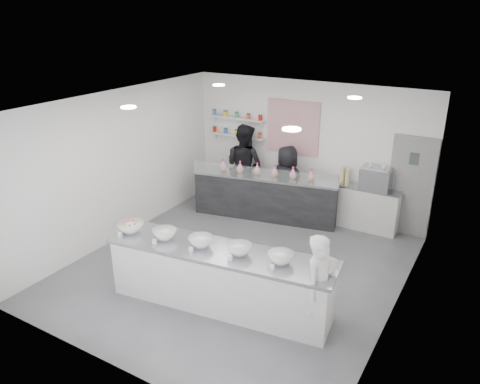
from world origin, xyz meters
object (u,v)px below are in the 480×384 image
(staff_right, at_px, (287,182))
(staff_left, at_px, (244,166))
(back_bar, at_px, (265,197))
(espresso_machine, at_px, (376,179))
(prep_counter, at_px, (220,278))
(espresso_ledge, at_px, (368,209))
(woman_prep, at_px, (320,288))

(staff_right, bearing_deg, staff_left, 5.95)
(back_bar, height_order, staff_right, staff_right)
(espresso_machine, relative_size, staff_left, 0.31)
(prep_counter, height_order, espresso_ledge, prep_counter)
(espresso_ledge, bearing_deg, prep_counter, -107.12)
(espresso_machine, height_order, woman_prep, woman_prep)
(back_bar, relative_size, espresso_machine, 5.30)
(prep_counter, xyz_separation_m, woman_prep, (1.61, 0.06, 0.31))
(espresso_machine, bearing_deg, woman_prep, -85.22)
(espresso_ledge, xyz_separation_m, espresso_machine, (0.09, 0.00, 0.70))
(woman_prep, bearing_deg, espresso_ledge, 17.40)
(staff_right, bearing_deg, espresso_ledge, -159.67)
(back_bar, distance_m, staff_right, 0.57)
(prep_counter, relative_size, espresso_ledge, 2.88)
(staff_left, height_order, staff_right, staff_left)
(espresso_ledge, bearing_deg, back_bar, -165.14)
(staff_left, bearing_deg, prep_counter, 124.38)
(woman_prep, bearing_deg, espresso_machine, 16.12)
(prep_counter, height_order, back_bar, back_bar)
(prep_counter, height_order, espresso_machine, espresso_machine)
(woman_prep, xyz_separation_m, staff_left, (-3.34, 3.67, 0.18))
(espresso_machine, xyz_separation_m, staff_right, (-1.87, -0.29, -0.34))
(espresso_ledge, distance_m, staff_right, 1.84)
(back_bar, xyz_separation_m, woman_prep, (2.56, -3.28, 0.31))
(back_bar, xyz_separation_m, espresso_ledge, (2.15, 0.57, -0.03))
(back_bar, relative_size, espresso_ledge, 2.56)
(woman_prep, bearing_deg, prep_counter, 103.39)
(back_bar, xyz_separation_m, staff_left, (-0.78, 0.39, 0.49))
(prep_counter, xyz_separation_m, back_bar, (-0.95, 3.33, 0.00))
(staff_right, bearing_deg, woman_prep, 132.82)
(woman_prep, distance_m, staff_left, 4.96)
(back_bar, height_order, espresso_ledge, back_bar)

